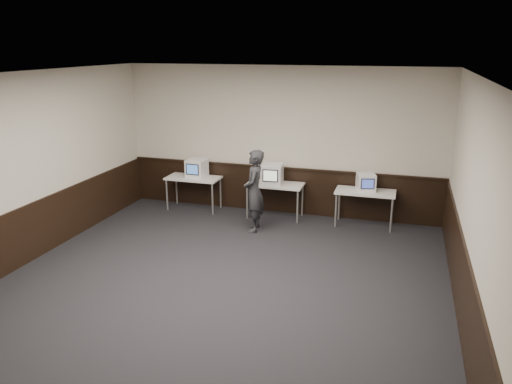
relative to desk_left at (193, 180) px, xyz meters
The scene contains 16 objects.
floor 4.13m from the desk_left, 62.18° to the right, with size 8.00×8.00×0.00m, color black.
ceiling 4.79m from the desk_left, 62.18° to the right, with size 8.00×8.00×0.00m, color white.
back_wall 2.15m from the desk_left, 11.89° to the left, with size 7.00×7.00×0.00m, color beige.
left_wall 4.05m from the desk_left, 113.96° to the right, with size 8.00×8.00×0.00m, color beige.
right_wall 6.56m from the desk_left, 33.69° to the right, with size 8.00×8.00×0.00m, color beige.
wainscot_back 1.95m from the desk_left, 11.31° to the left, with size 6.98×0.04×1.00m, color black.
wainscot_left 3.94m from the desk_left, 113.70° to the right, with size 0.04×7.98×1.00m, color black.
wainscot_right 6.48m from the desk_left, 33.79° to the right, with size 0.04×7.98×1.00m, color black.
wainscot_rail 1.96m from the desk_left, 10.73° to the left, with size 6.98×0.06×0.04m, color black.
desk_left is the anchor object (origin of this frame).
desk_center 1.90m from the desk_left, ahead, with size 1.20×0.60×0.75m.
desk_right 3.80m from the desk_left, ahead, with size 1.20×0.60×0.75m.
emac_left 0.29m from the desk_left, 25.40° to the left, with size 0.43×0.46×0.41m.
emac_center 1.86m from the desk_left, ahead, with size 0.47×0.50×0.44m.
emac_right 3.80m from the desk_left, ahead, with size 0.44×0.46×0.36m.
person 1.93m from the desk_left, 27.82° to the right, with size 0.60×0.39×1.65m, color #26282C.
Camera 1 is at (2.57, -6.35, 3.62)m, focal length 35.00 mm.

